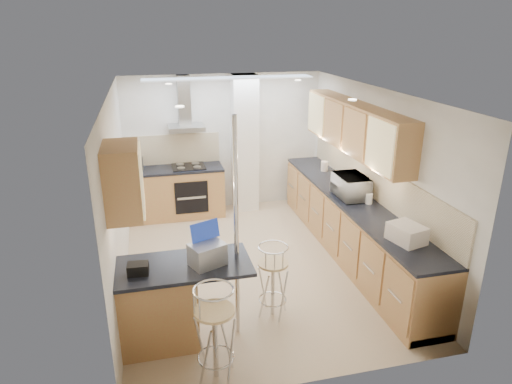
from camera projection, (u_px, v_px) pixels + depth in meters
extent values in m
plane|color=#D9B490|center=(254.00, 265.00, 6.69)|extent=(4.80, 4.80, 0.00)
cube|color=silver|center=(224.00, 143.00, 8.44)|extent=(3.60, 0.04, 2.50)
cube|color=silver|center=(315.00, 271.00, 4.06)|extent=(3.60, 0.04, 2.50)
cube|color=silver|center=(117.00, 195.00, 5.86)|extent=(0.04, 4.80, 2.50)
cube|color=silver|center=(374.00, 175.00, 6.65)|extent=(0.04, 4.80, 2.50)
cube|color=silver|center=(253.00, 92.00, 5.82)|extent=(3.60, 4.80, 0.02)
cube|color=#BF784C|center=(354.00, 127.00, 6.76)|extent=(0.34, 3.00, 0.72)
cube|color=#BF784C|center=(123.00, 181.00, 4.45)|extent=(0.34, 0.62, 0.72)
cube|color=#F4EACD|center=(372.00, 179.00, 6.67)|extent=(0.03, 4.40, 0.56)
cube|color=#F4EACD|center=(172.00, 150.00, 8.24)|extent=(1.70, 0.03, 0.56)
cube|color=white|center=(245.00, 144.00, 8.34)|extent=(0.45, 0.40, 2.50)
cube|color=#ABAEB0|center=(186.00, 128.00, 7.93)|extent=(0.62, 0.48, 0.08)
cube|color=#ABAEB0|center=(184.00, 101.00, 7.91)|extent=(0.22, 0.20, 0.88)
cylinder|color=silver|center=(236.00, 232.00, 4.81)|extent=(0.05, 0.05, 2.50)
cube|color=black|center=(192.00, 198.00, 8.01)|extent=(0.58, 0.02, 0.58)
cube|color=black|center=(189.00, 167.00, 8.13)|extent=(0.58, 0.50, 0.02)
cube|color=tan|center=(228.00, 78.00, 7.47)|extent=(2.80, 0.35, 0.02)
cube|color=#BF784C|center=(351.00, 227.00, 6.86)|extent=(0.60, 4.40, 0.88)
cube|color=black|center=(353.00, 199.00, 6.70)|extent=(0.63, 4.40, 0.04)
cube|color=#BF784C|center=(176.00, 193.00, 8.24)|extent=(1.70, 0.60, 0.88)
cube|color=black|center=(174.00, 169.00, 8.08)|extent=(1.70, 0.63, 0.04)
cube|color=#BF784C|center=(184.00, 304.00, 4.96)|extent=(1.35, 0.62, 0.90)
cube|color=black|center=(181.00, 266.00, 4.80)|extent=(1.47, 0.72, 0.04)
imported|color=silver|center=(351.00, 186.00, 6.67)|extent=(0.41, 0.60, 0.33)
cube|color=gray|center=(207.00, 254.00, 4.76)|extent=(0.42, 0.37, 0.24)
cube|color=black|center=(138.00, 269.00, 4.60)|extent=(0.22, 0.17, 0.11)
cylinder|color=white|center=(324.00, 166.00, 7.89)|extent=(0.15, 0.15, 0.17)
cylinder|color=white|center=(341.00, 180.00, 7.24)|extent=(0.11, 0.11, 0.14)
cylinder|color=#B1A88D|center=(360.00, 192.00, 6.64)|extent=(0.16, 0.16, 0.19)
cylinder|color=silver|center=(369.00, 199.00, 6.45)|extent=(0.11, 0.11, 0.15)
cube|color=white|center=(407.00, 233.00, 5.31)|extent=(0.40, 0.46, 0.21)
cylinder|color=#ABAEB0|center=(139.00, 163.00, 7.97)|extent=(0.16, 0.16, 0.23)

